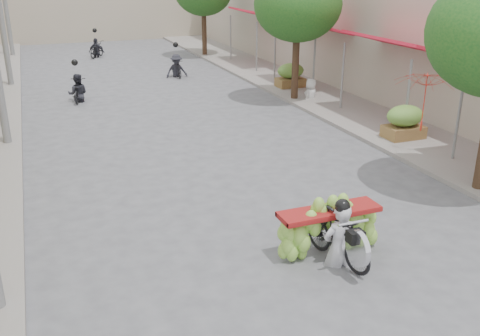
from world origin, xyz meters
name	(u,v)px	position (x,y,z in m)	size (l,w,h in m)	color
sidewalk_right	(317,91)	(7.00, 15.00, 0.06)	(4.00, 60.00, 0.12)	gray
shophouse_row_right	(434,19)	(11.99, 14.00, 3.00)	(9.77, 40.00, 6.00)	#AB9F8E
street_tree_mid	(298,4)	(5.40, 14.00, 3.78)	(3.40, 3.40, 5.25)	#3A2719
produce_crate_mid	(405,119)	(6.20, 8.00, 0.71)	(1.20, 0.88, 1.16)	brown
produce_crate_far	(291,73)	(6.20, 16.00, 0.71)	(1.20, 0.88, 1.16)	brown
banana_motorbike	(335,224)	(0.47, 2.52, 0.73)	(2.20, 1.88, 2.22)	black
market_umbrella	(429,72)	(5.79, 6.69, 2.45)	(2.18, 2.18, 1.71)	red
pedestrian	(311,79)	(6.06, 13.83, 0.89)	(0.88, 0.76, 1.54)	silver
bg_motorbike_a	(77,83)	(-2.82, 17.08, 0.76)	(0.90, 1.63, 1.95)	black
bg_motorbike_b	(176,59)	(2.19, 20.46, 0.88)	(1.07, 1.54, 1.95)	black
bg_motorbike_c	(96,44)	(-0.72, 27.97, 0.79)	(1.37, 1.76, 1.95)	black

